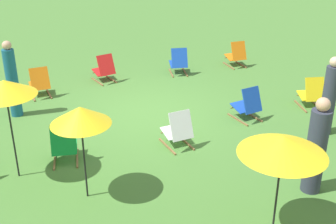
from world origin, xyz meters
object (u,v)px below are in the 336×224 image
at_px(deckchair_11, 236,55).
at_px(deckchair_13, 247,105).
at_px(umbrella_0, 80,116).
at_px(person_1, 316,149).
at_px(deckchair_12, 179,62).
at_px(person_2, 329,98).
at_px(deckchair_9, 178,131).
at_px(deckchair_2, 40,83).
at_px(umbrella_1, 5,88).
at_px(deckchair_1, 64,145).
at_px(person_0, 12,81).
at_px(umbrella_2, 283,146).
at_px(deckchair_5, 311,94).
at_px(deckchair_3, 104,70).

xyz_separation_m(deckchair_11, deckchair_13, (1.96, 3.52, 0.00)).
distance_m(deckchair_11, umbrella_0, 8.09).
bearing_deg(person_1, deckchair_12, -148.52).
relative_size(deckchair_13, person_2, 0.47).
bearing_deg(deckchair_9, deckchair_11, -136.76).
bearing_deg(deckchair_12, person_2, 119.57).
bearing_deg(deckchair_9, deckchair_2, -63.99).
height_order(umbrella_1, person_2, umbrella_1).
bearing_deg(person_1, deckchair_1, -90.38).
bearing_deg(deckchair_1, person_1, 156.45).
relative_size(deckchair_1, deckchair_9, 1.02).
bearing_deg(umbrella_1, person_0, -96.81).
bearing_deg(deckchair_12, deckchair_11, -167.37).
height_order(deckchair_11, person_0, person_0).
distance_m(deckchair_2, umbrella_2, 7.58).
bearing_deg(deckchair_1, deckchair_11, -136.52).
bearing_deg(deckchair_1, deckchair_9, -175.98).
xyz_separation_m(deckchair_5, deckchair_9, (3.94, 0.42, 0.00)).
relative_size(deckchair_9, umbrella_2, 0.50).
relative_size(deckchair_2, deckchair_3, 1.00).
distance_m(deckchair_9, person_0, 4.24).
relative_size(deckchair_9, umbrella_1, 0.43).
distance_m(deckchair_3, umbrella_2, 7.62).
xyz_separation_m(deckchair_9, deckchair_12, (-2.04, -4.14, 0.00)).
xyz_separation_m(umbrella_0, umbrella_2, (-2.34, 2.13, -0.02)).
xyz_separation_m(umbrella_0, person_1, (-3.65, 1.48, -0.71)).
distance_m(umbrella_0, umbrella_1, 1.56).
bearing_deg(deckchair_5, person_0, -4.01).
height_order(deckchair_5, umbrella_2, umbrella_2).
relative_size(deckchair_11, deckchair_12, 0.97).
bearing_deg(umbrella_2, deckchair_11, -118.85).
xyz_separation_m(deckchair_13, umbrella_0, (4.30, 1.47, 1.18)).
relative_size(deckchair_3, person_0, 0.45).
bearing_deg(umbrella_1, deckchair_13, -176.85).
xyz_separation_m(deckchair_11, person_0, (6.92, 0.96, 0.53)).
xyz_separation_m(deckchair_1, person_2, (-5.55, 1.19, 0.48)).
relative_size(deckchair_5, umbrella_1, 0.45).
relative_size(deckchair_2, deckchair_9, 1.00).
relative_size(deckchair_1, deckchair_3, 1.02).
xyz_separation_m(deckchair_3, umbrella_2, (-0.34, 7.52, 1.15)).
xyz_separation_m(deckchair_9, person_1, (-1.44, 2.44, 0.47)).
height_order(deckchair_13, umbrella_2, umbrella_2).
relative_size(umbrella_2, person_1, 0.94).
bearing_deg(umbrella_0, deckchair_3, -110.34).
bearing_deg(umbrella_2, deckchair_9, -87.70).
relative_size(umbrella_0, person_2, 0.96).
height_order(deckchair_13, person_1, person_1).
distance_m(deckchair_5, person_2, 1.49).
bearing_deg(umbrella_1, deckchair_5, -178.34).
bearing_deg(person_0, deckchair_11, 6.56).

